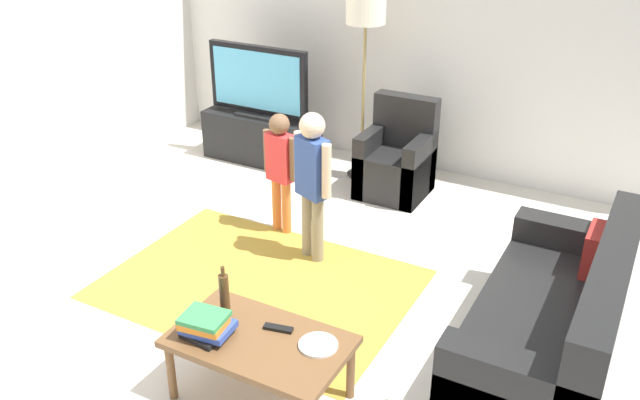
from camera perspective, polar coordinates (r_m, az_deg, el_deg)
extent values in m
plane|color=beige|center=(4.73, -3.53, -9.94)|extent=(7.80, 7.80, 0.00)
cube|color=silver|center=(6.70, 10.15, 13.51)|extent=(6.00, 0.12, 2.70)
cube|color=#B28C33|center=(5.09, -5.12, -7.01)|extent=(2.20, 1.60, 0.01)
cube|color=black|center=(7.09, -4.91, 5.25)|extent=(1.20, 0.44, 0.50)
cube|color=black|center=(7.11, -5.09, 3.99)|extent=(1.10, 0.32, 0.03)
cube|color=black|center=(6.99, -5.09, 7.22)|extent=(0.44, 0.28, 0.03)
cube|color=black|center=(6.88, -5.21, 10.01)|extent=(1.10, 0.07, 0.68)
cube|color=#59B2D8|center=(6.85, -5.38, 9.93)|extent=(1.00, 0.01, 0.58)
cube|color=black|center=(4.45, 18.16, -10.69)|extent=(0.80, 1.80, 0.42)
cube|color=black|center=(4.31, 22.49, -9.24)|extent=(0.20, 1.80, 0.86)
cube|color=black|center=(5.08, 20.20, -4.89)|extent=(0.80, 0.20, 0.60)
cube|color=#B22823|center=(4.72, 21.92, -4.00)|extent=(0.10, 0.32, 0.32)
cube|color=black|center=(6.36, 6.25, 2.24)|extent=(0.60, 0.60, 0.42)
cube|color=black|center=(6.46, 7.12, 4.88)|extent=(0.60, 0.16, 0.90)
cube|color=black|center=(6.41, 4.31, 3.40)|extent=(0.12, 0.60, 0.60)
cube|color=black|center=(6.25, 8.32, 2.55)|extent=(0.12, 0.60, 0.60)
cylinder|color=#262626|center=(6.82, 3.46, 2.22)|extent=(0.28, 0.28, 0.02)
cylinder|color=#99844C|center=(6.55, 3.64, 8.21)|extent=(0.03, 0.03, 1.50)
cylinder|color=silver|center=(6.33, 3.87, 15.80)|extent=(0.36, 0.36, 0.28)
cylinder|color=orange|center=(5.72, -3.65, -0.28)|extent=(0.08, 0.08, 0.47)
cylinder|color=orange|center=(5.65, -2.83, -0.60)|extent=(0.08, 0.08, 0.47)
cube|color=red|center=(5.51, -3.36, 3.60)|extent=(0.24, 0.16, 0.40)
sphere|color=brown|center=(5.40, -3.44, 6.37)|extent=(0.17, 0.17, 0.17)
cylinder|color=brown|center=(5.59, -4.43, 4.15)|extent=(0.06, 0.06, 0.36)
cylinder|color=brown|center=(5.41, -2.26, 3.42)|extent=(0.06, 0.06, 0.36)
cylinder|color=gray|center=(5.32, -1.05, -1.98)|extent=(0.09, 0.09, 0.54)
cylinder|color=gray|center=(5.23, -0.18, -2.50)|extent=(0.09, 0.09, 0.54)
cube|color=#2D478C|center=(5.05, -0.65, 2.76)|extent=(0.29, 0.23, 0.46)
sphere|color=beige|center=(4.93, -0.67, 6.25)|extent=(0.19, 0.19, 0.19)
cylinder|color=beige|center=(5.16, -1.79, 3.56)|extent=(0.07, 0.07, 0.42)
cylinder|color=beige|center=(4.93, 0.55, 2.41)|extent=(0.07, 0.07, 0.42)
cube|color=brown|center=(3.89, -5.09, -11.74)|extent=(1.00, 0.60, 0.04)
cylinder|color=brown|center=(4.10, -12.38, -13.86)|extent=(0.05, 0.05, 0.38)
cylinder|color=brown|center=(4.40, -8.17, -10.31)|extent=(0.05, 0.05, 0.38)
cylinder|color=brown|center=(4.02, 2.59, -14.08)|extent=(0.05, 0.05, 0.38)
cube|color=black|center=(3.94, -9.52, -10.91)|extent=(0.25, 0.23, 0.03)
cube|color=#334CA5|center=(3.91, -9.36, -10.47)|extent=(0.29, 0.23, 0.04)
cube|color=orange|center=(3.88, -9.71, -10.16)|extent=(0.27, 0.21, 0.04)
cube|color=#388C4C|center=(3.86, -9.69, -9.67)|extent=(0.27, 0.23, 0.03)
cylinder|color=#4C3319|center=(4.01, -8.01, -7.90)|extent=(0.06, 0.06, 0.27)
cylinder|color=#4C3319|center=(3.93, -8.16, -5.93)|extent=(0.02, 0.02, 0.06)
cube|color=black|center=(3.93, -3.52, -10.68)|extent=(0.18, 0.08, 0.02)
cylinder|color=white|center=(3.81, -0.15, -12.06)|extent=(0.22, 0.22, 0.02)
cube|color=silver|center=(3.80, 0.12, -12.02)|extent=(0.12, 0.11, 0.01)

